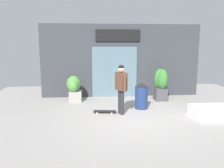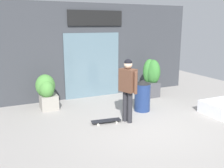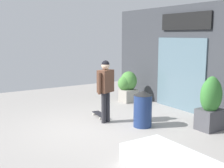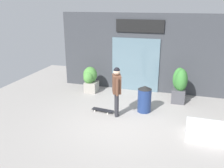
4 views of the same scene
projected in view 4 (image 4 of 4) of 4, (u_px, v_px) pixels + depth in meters
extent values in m
plane|color=#9E9993|center=(123.00, 122.00, 7.81)|extent=(12.00, 12.00, 0.00)
cube|color=#383A3F|center=(144.00, 53.00, 10.25)|extent=(7.07, 0.25, 3.21)
cube|color=slate|center=(135.00, 65.00, 10.35)|extent=(1.99, 0.06, 2.23)
cube|color=black|center=(140.00, 26.00, 9.79)|extent=(1.93, 0.05, 0.50)
cylinder|color=#28282D|center=(117.00, 105.00, 8.09)|extent=(0.13, 0.13, 0.83)
cylinder|color=#28282D|center=(116.00, 103.00, 8.24)|extent=(0.13, 0.13, 0.83)
cube|color=brown|center=(117.00, 84.00, 7.94)|extent=(0.39, 0.48, 0.59)
cylinder|color=brown|center=(117.00, 87.00, 7.71)|extent=(0.09, 0.09, 0.56)
cylinder|color=brown|center=(116.00, 82.00, 8.19)|extent=(0.09, 0.09, 0.56)
sphere|color=beige|center=(117.00, 72.00, 7.81)|extent=(0.21, 0.21, 0.21)
sphere|color=black|center=(117.00, 71.00, 7.80)|extent=(0.20, 0.20, 0.20)
cube|color=black|center=(103.00, 110.00, 8.56)|extent=(0.79, 0.30, 0.02)
cylinder|color=silver|center=(95.00, 111.00, 8.57)|extent=(0.06, 0.04, 0.05)
cylinder|color=silver|center=(98.00, 109.00, 8.76)|extent=(0.06, 0.04, 0.05)
cylinder|color=silver|center=(108.00, 114.00, 8.37)|extent=(0.06, 0.04, 0.05)
cylinder|color=silver|center=(110.00, 111.00, 8.57)|extent=(0.06, 0.04, 0.05)
cube|color=#47474C|center=(178.00, 95.00, 9.35)|extent=(0.48, 0.58, 0.53)
ellipsoid|color=#387A33|center=(179.00, 79.00, 9.20)|extent=(0.47, 0.38, 0.87)
ellipsoid|color=#387A33|center=(180.00, 81.00, 9.10)|extent=(0.42, 0.53, 0.78)
ellipsoid|color=#387A33|center=(181.00, 80.00, 9.08)|extent=(0.45, 0.59, 0.85)
cube|color=gray|center=(91.00, 87.00, 10.43)|extent=(0.50, 0.52, 0.43)
ellipsoid|color=#4C8C3D|center=(90.00, 75.00, 10.35)|extent=(0.57, 0.58, 0.68)
ellipsoid|color=#4C8C3D|center=(89.00, 77.00, 10.22)|extent=(0.44, 0.52, 0.52)
cylinder|color=navy|center=(144.00, 100.00, 8.48)|extent=(0.46, 0.46, 0.82)
cone|color=black|center=(145.00, 88.00, 8.34)|extent=(0.47, 0.47, 0.12)
cube|color=white|center=(223.00, 134.00, 6.79)|extent=(1.97, 0.90, 0.35)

